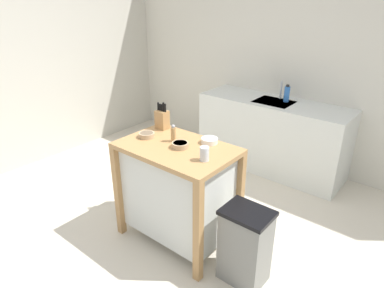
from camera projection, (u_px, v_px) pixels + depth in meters
ground_plane at (175, 251)px, 2.97m from camera, size 6.23×6.23×0.00m
wall_back at (300, 63)px, 4.05m from camera, size 5.23×0.10×2.60m
wall_left at (69, 55)px, 4.54m from camera, size 0.10×2.88×2.60m
kitchen_island at (177, 189)px, 2.94m from camera, size 0.97×0.63×0.92m
knife_block at (162, 119)px, 3.10m from camera, size 0.11×0.09×0.25m
bowl_stoneware_deep at (210, 140)px, 2.83m from camera, size 0.14×0.14×0.04m
bowl_ceramic_small at (180, 145)px, 2.74m from camera, size 0.14×0.14×0.04m
bowl_ceramic_wide at (147, 135)px, 2.94m from camera, size 0.14×0.14×0.04m
drinking_cup at (204, 154)px, 2.52m from camera, size 0.07×0.07×0.11m
pepper_grinder at (173, 134)px, 2.84m from camera, size 0.04×0.04×0.15m
trash_bin at (245, 246)px, 2.57m from camera, size 0.36×0.28×0.63m
sink_counter at (271, 135)px, 4.22m from camera, size 1.81×0.60×0.88m
sink_faucet at (281, 90)px, 4.10m from camera, size 0.02×0.02×0.22m
bottle_dish_soap at (287, 94)px, 3.99m from camera, size 0.06×0.06×0.20m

